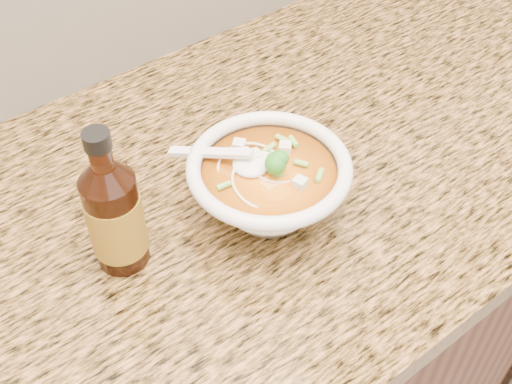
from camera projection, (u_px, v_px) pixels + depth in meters
cabinet at (199, 382)px, 1.17m from camera, size 4.00×0.65×0.86m
counter_slab at (177, 219)px, 0.84m from camera, size 4.00×0.68×0.04m
soup_bowl at (269, 188)px, 0.79m from camera, size 0.20×0.21×0.11m
hot_sauce_bottle at (115, 216)px, 0.72m from camera, size 0.07×0.07×0.20m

